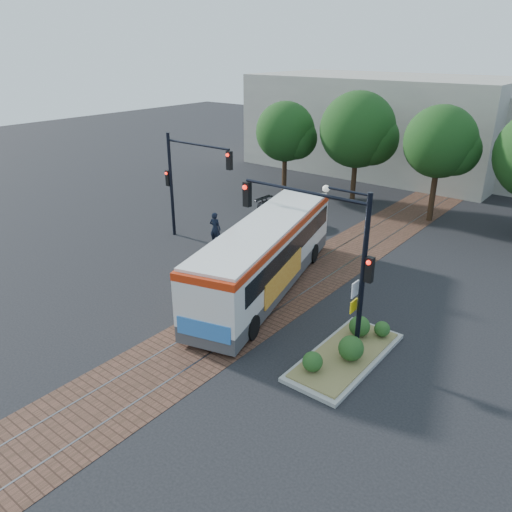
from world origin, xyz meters
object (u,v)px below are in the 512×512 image
(signal_pole_left, at_px, (184,174))
(parked_car, at_px, (288,213))
(signal_pole_main, at_px, (332,244))
(officer, at_px, (215,228))
(traffic_island, at_px, (347,350))
(city_bus, at_px, (266,252))

(signal_pole_left, height_order, parked_car, signal_pole_left)
(signal_pole_main, xyz_separation_m, parked_car, (-9.29, 10.84, -3.51))
(signal_pole_main, bearing_deg, parked_car, 130.60)
(officer, bearing_deg, signal_pole_left, 0.43)
(traffic_island, xyz_separation_m, signal_pole_left, (-13.19, 4.89, 3.54))
(signal_pole_main, bearing_deg, traffic_island, -5.36)
(traffic_island, bearing_deg, parked_car, 133.16)
(signal_pole_left, bearing_deg, signal_pole_main, -21.45)
(officer, bearing_deg, parked_car, -111.99)
(signal_pole_main, height_order, parked_car, signal_pole_main)
(officer, bearing_deg, city_bus, 143.80)
(parked_car, bearing_deg, traffic_island, -133.98)
(signal_pole_left, distance_m, parked_car, 7.44)
(signal_pole_left, relative_size, officer, 3.19)
(city_bus, bearing_deg, traffic_island, -40.26)
(signal_pole_main, bearing_deg, signal_pole_left, 158.55)
(officer, relative_size, parked_car, 0.42)
(city_bus, bearing_deg, signal_pole_left, 148.10)
(officer, height_order, parked_car, officer)
(traffic_island, xyz_separation_m, officer, (-11.33, 5.28, 0.61))
(city_bus, distance_m, traffic_island, 6.52)
(city_bus, xyz_separation_m, signal_pole_left, (-7.42, 2.21, 2.10))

